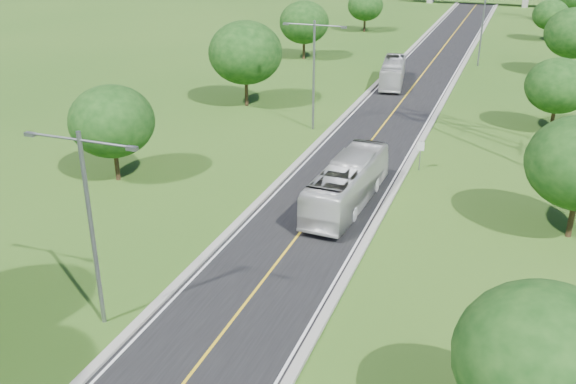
{
  "coord_description": "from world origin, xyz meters",
  "views": [
    {
      "loc": [
        11.98,
        -9.84,
        18.87
      ],
      "look_at": [
        -0.63,
        23.93,
        3.0
      ],
      "focal_mm": 40.0,
      "sensor_mm": 36.0,
      "label": 1
    }
  ],
  "objects": [
    {
      "name": "tree_re",
      "position": [
        14.5,
        100.0,
        4.02
      ],
      "size": [
        5.46,
        5.46,
        6.35
      ],
      "color": "black",
      "rests_on": "ground"
    },
    {
      "name": "road",
      "position": [
        0.0,
        66.0,
        0.03
      ],
      "size": [
        8.0,
        150.0,
        0.06
      ],
      "primitive_type": "cube",
      "color": "black",
      "rests_on": "ground"
    },
    {
      "name": "tree_lb",
      "position": [
        -16.0,
        28.0,
        4.64
      ],
      "size": [
        6.3,
        6.3,
        7.33
      ],
      "color": "black",
      "rests_on": "ground"
    },
    {
      "name": "tree_rc",
      "position": [
        15.0,
        52.0,
        4.33
      ],
      "size": [
        5.88,
        5.88,
        6.84
      ],
      "color": "black",
      "rests_on": "ground"
    },
    {
      "name": "tree_ld",
      "position": [
        -17.0,
        74.0,
        4.95
      ],
      "size": [
        6.72,
        6.72,
        7.82
      ],
      "color": "black",
      "rests_on": "ground"
    },
    {
      "name": "tree_rd",
      "position": [
        17.0,
        76.0,
        5.27
      ],
      "size": [
        7.14,
        7.14,
        8.3
      ],
      "color": "black",
      "rests_on": "ground"
    },
    {
      "name": "tree_le",
      "position": [
        -14.5,
        98.0,
        4.33
      ],
      "size": [
        5.88,
        5.88,
        6.84
      ],
      "color": "black",
      "rests_on": "ground"
    },
    {
      "name": "bus_outbound",
      "position": [
        1.64,
        29.48,
        1.68
      ],
      "size": [
        3.26,
        11.76,
        3.25
      ],
      "primitive_type": "imported",
      "rotation": [
        0.0,
        0.0,
        3.1
      ],
      "color": "silver",
      "rests_on": "road"
    },
    {
      "name": "ground",
      "position": [
        0.0,
        60.0,
        0.0
      ],
      "size": [
        260.0,
        260.0,
        0.0
      ],
      "primitive_type": "plane",
      "color": "#274F16",
      "rests_on": "ground"
    },
    {
      "name": "streetlight_mid_left",
      "position": [
        -6.0,
        45.0,
        5.94
      ],
      "size": [
        5.9,
        0.25,
        10.0
      ],
      "color": "slate",
      "rests_on": "ground"
    },
    {
      "name": "bus_inbound",
      "position": [
        -2.5,
        64.03,
        1.5
      ],
      "size": [
        3.88,
        10.55,
        2.87
      ],
      "primitive_type": "imported",
      "rotation": [
        0.0,
        0.0,
        0.15
      ],
      "color": "silver",
      "rests_on": "road"
    },
    {
      "name": "tree_ra",
      "position": [
        14.0,
        10.0,
        4.64
      ],
      "size": [
        6.3,
        6.3,
        7.33
      ],
      "color": "black",
      "rests_on": "ground"
    },
    {
      "name": "speed_limit_sign",
      "position": [
        5.2,
        37.98,
        1.6
      ],
      "size": [
        0.55,
        0.09,
        2.4
      ],
      "color": "slate",
      "rests_on": "ground"
    },
    {
      "name": "curb_right",
      "position": [
        4.25,
        66.0,
        0.11
      ],
      "size": [
        0.5,
        150.0,
        0.22
      ],
      "primitive_type": "cube",
      "color": "gray",
      "rests_on": "ground"
    },
    {
      "name": "curb_left",
      "position": [
        -4.25,
        66.0,
        0.11
      ],
      "size": [
        0.5,
        150.0,
        0.22
      ],
      "primitive_type": "cube",
      "color": "gray",
      "rests_on": "ground"
    },
    {
      "name": "streetlight_far_right",
      "position": [
        6.0,
        78.0,
        5.94
      ],
      "size": [
        5.9,
        0.25,
        10.0
      ],
      "color": "slate",
      "rests_on": "ground"
    },
    {
      "name": "streetlight_near_left",
      "position": [
        -6.0,
        12.0,
        5.94
      ],
      "size": [
        5.9,
        0.25,
        10.0
      ],
      "color": "slate",
      "rests_on": "ground"
    },
    {
      "name": "tree_lc",
      "position": [
        -15.0,
        50.0,
        5.58
      ],
      "size": [
        7.56,
        7.56,
        8.79
      ],
      "color": "black",
      "rests_on": "ground"
    }
  ]
}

